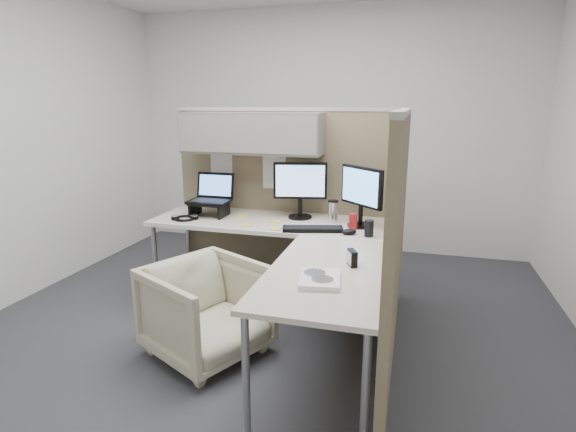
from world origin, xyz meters
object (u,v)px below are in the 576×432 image
(desk, at_px, (287,242))
(office_chair, at_px, (207,306))
(monitor_left, at_px, (300,186))
(keyboard, at_px, (313,229))

(desk, xyz_separation_m, office_chair, (-0.42, -0.48, -0.34))
(office_chair, bearing_deg, monitor_left, 6.86)
(desk, bearing_deg, keyboard, 53.80)
(office_chair, bearing_deg, keyboard, -12.61)
(monitor_left, bearing_deg, desk, -98.32)
(keyboard, bearing_deg, monitor_left, 103.56)
(monitor_left, distance_m, keyboard, 0.48)
(desk, height_order, office_chair, desk)
(office_chair, bearing_deg, desk, -13.92)
(desk, distance_m, office_chair, 0.72)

